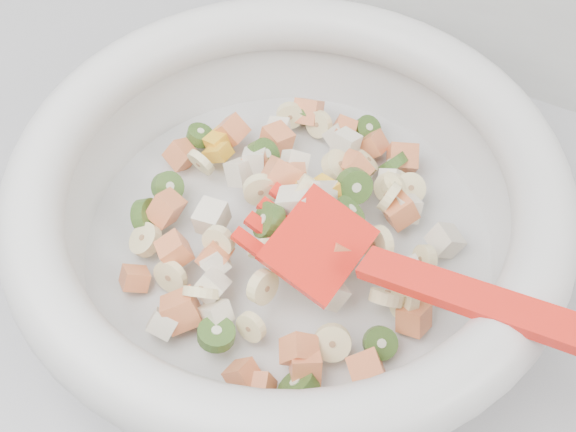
% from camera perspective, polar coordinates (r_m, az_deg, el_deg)
% --- Properties ---
extents(mixing_bowl, '(0.50, 0.41, 0.15)m').
position_cam_1_polar(mixing_bowl, '(0.54, 0.06, 0.83)').
color(mixing_bowl, silver).
rests_on(mixing_bowl, counter).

